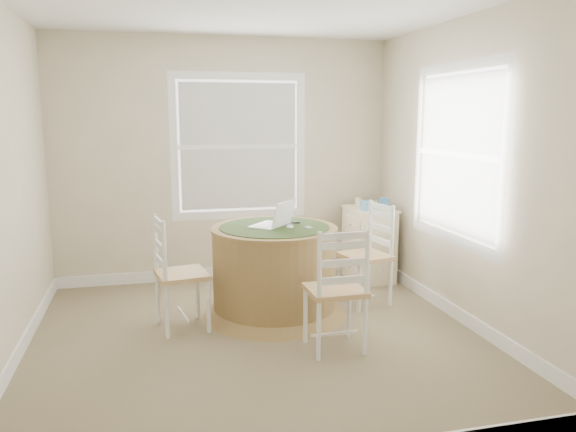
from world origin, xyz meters
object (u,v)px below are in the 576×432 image
object	(u,v)px
chair_right	(365,256)
laptop	(273,222)
round_table	(275,267)
chair_near	(335,290)
chair_left	(182,274)
corner_chest	(369,244)

from	to	relation	value
chair_right	laptop	world-z (taller)	laptop
round_table	chair_near	bearing A→B (deg)	-83.06
round_table	chair_right	bearing A→B (deg)	-7.19
chair_left	chair_near	size ratio (longest dim) A/B	1.00
corner_chest	round_table	bearing A→B (deg)	-148.50
chair_right	corner_chest	bearing A→B (deg)	143.87
chair_near	laptop	xyz separation A→B (m)	(-0.28, 0.91, 0.36)
chair_near	chair_left	bearing A→B (deg)	-33.56
chair_left	corner_chest	world-z (taller)	chair_left
round_table	chair_left	bearing A→B (deg)	179.71
round_table	laptop	size ratio (longest dim) A/B	2.79
round_table	chair_right	distance (m)	0.89
laptop	corner_chest	size ratio (longest dim) A/B	0.59
chair_near	round_table	bearing A→B (deg)	-72.95
chair_right	laptop	bearing A→B (deg)	-100.55
chair_near	chair_right	world-z (taller)	same
round_table	laptop	xyz separation A→B (m)	(-0.00, 0.04, 0.40)
laptop	chair_left	bearing A→B (deg)	-34.97
chair_left	chair_near	distance (m)	1.32
round_table	chair_left	world-z (taller)	chair_left
round_table	chair_left	distance (m)	0.84
chair_left	chair_near	bearing A→B (deg)	-132.48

